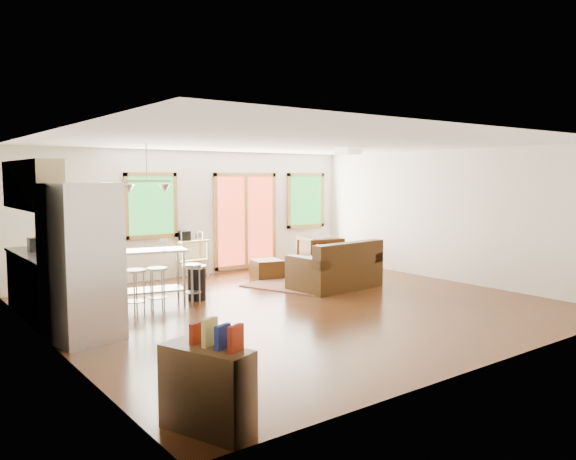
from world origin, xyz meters
TOP-DOWN VIEW (x-y plane):
  - floor at (0.00, 0.00)m, footprint 7.50×7.00m
  - ceiling at (0.00, 0.00)m, footprint 7.50×7.00m
  - back_wall at (0.00, 3.51)m, footprint 7.50×0.02m
  - left_wall at (-3.76, 0.00)m, footprint 0.02×7.00m
  - right_wall at (3.76, 0.00)m, footprint 0.02×7.00m
  - front_wall at (0.00, -3.51)m, footprint 7.50×0.02m
  - window_left at (-1.00, 3.46)m, footprint 1.10×0.05m
  - french_doors at (1.20, 3.46)m, footprint 1.60×0.05m
  - window_right at (2.90, 3.46)m, footprint 1.10×0.05m
  - rug at (1.45, 1.48)m, footprint 2.80×2.48m
  - loveseat at (1.43, 0.71)m, footprint 1.72×1.06m
  - coffee_table at (2.03, 2.02)m, footprint 1.07×0.85m
  - armchair at (2.45, 2.41)m, footprint 0.99×0.95m
  - ottoman at (0.98, 2.33)m, footprint 0.68×0.68m
  - vase at (1.79, 1.66)m, footprint 0.20×0.21m
  - book at (1.91, 1.72)m, footprint 0.23×0.10m
  - cabinets at (-3.49, 1.70)m, footprint 0.64×2.24m
  - refrigerator at (-3.34, 0.16)m, footprint 0.93×0.91m
  - island at (-2.01, 1.55)m, footprint 1.50×0.86m
  - cup at (-1.62, 1.53)m, footprint 0.16×0.14m
  - bar_stool_a at (-2.34, 0.98)m, footprint 0.40×0.40m
  - bar_stool_b at (-1.95, 1.06)m, footprint 0.38×0.38m
  - bar_stool_c at (-1.34, 1.10)m, footprint 0.38×0.38m
  - trash_can at (-1.11, 1.38)m, footprint 0.34×0.34m
  - kitchen_cart at (-0.21, 3.34)m, footprint 0.64×0.42m
  - bookshelf at (-3.35, -3.09)m, footprint 0.57×0.85m
  - ceiling_flush at (1.60, 0.60)m, footprint 0.35×0.35m
  - pendant_light at (-1.90, 1.50)m, footprint 0.80×0.18m

SIDE VIEW (x-z plane):
  - floor at x=0.00m, z-range -0.02..0.00m
  - rug at x=1.45m, z-range 0.00..0.02m
  - ottoman at x=0.98m, z-range 0.00..0.38m
  - trash_can at x=-1.11m, z-range 0.00..0.59m
  - coffee_table at x=2.03m, z-range 0.14..0.51m
  - loveseat at x=1.43m, z-range -0.09..0.79m
  - bookshelf at x=-3.35m, z-range -0.10..0.83m
  - armchair at x=2.45m, z-range 0.00..0.84m
  - bar_stool_c at x=-1.34m, z-range 0.16..0.82m
  - bar_stool_b at x=-1.95m, z-range 0.16..0.83m
  - vase at x=1.79m, z-range 0.36..0.67m
  - bar_stool_a at x=-2.34m, z-range 0.17..0.86m
  - book at x=1.91m, z-range 0.40..0.71m
  - island at x=-2.01m, z-range 0.17..1.06m
  - kitchen_cart at x=-0.21m, z-range 0.18..1.15m
  - cabinets at x=-3.49m, z-range -0.22..2.08m
  - refrigerator at x=-3.34m, z-range 0.00..1.99m
  - cup at x=-1.62m, z-range 0.95..1.08m
  - french_doors at x=1.20m, z-range 0.05..2.15m
  - back_wall at x=0.00m, z-range 0.00..2.60m
  - left_wall at x=-3.76m, z-range 0.00..2.60m
  - right_wall at x=3.76m, z-range 0.00..2.60m
  - front_wall at x=0.00m, z-range 0.00..2.60m
  - window_left at x=-1.00m, z-range 0.85..2.15m
  - window_right at x=2.90m, z-range 0.85..2.15m
  - pendant_light at x=-1.90m, z-range 1.50..2.29m
  - ceiling_flush at x=1.60m, z-range 2.47..2.59m
  - ceiling at x=0.00m, z-range 2.60..2.62m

